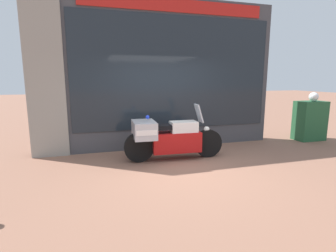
{
  "coord_description": "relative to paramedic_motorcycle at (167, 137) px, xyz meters",
  "views": [
    {
      "loc": [
        -1.83,
        -4.96,
        1.89
      ],
      "look_at": [
        0.0,
        1.22,
        0.71
      ],
      "focal_mm": 28.0,
      "sensor_mm": 36.0,
      "label": 1
    }
  ],
  "objects": [
    {
      "name": "paramedic_motorcycle",
      "position": [
        0.0,
        0.0,
        0.0
      ],
      "size": [
        2.36,
        0.81,
        1.3
      ],
      "rotation": [
        0.0,
        0.0,
        -0.05
      ],
      "color": "black",
      "rests_on": "ground"
    },
    {
      "name": "utility_cabinet",
      "position": [
        4.8,
        0.71,
        0.05
      ],
      "size": [
        0.87,
        0.55,
        1.2
      ],
      "primitive_type": "cube",
      "color": "#235633",
      "rests_on": "ground"
    },
    {
      "name": "shop_building",
      "position": [
        -0.24,
        1.27,
        1.43
      ],
      "size": [
        6.51,
        0.55,
        3.94
      ],
      "color": "#424247",
      "rests_on": "ground"
    },
    {
      "name": "window_display",
      "position": [
        0.52,
        1.3,
        -0.09
      ],
      "size": [
        5.19,
        0.3,
        1.92
      ],
      "color": "slate",
      "rests_on": "ground"
    },
    {
      "name": "white_helmet",
      "position": [
        4.8,
        0.65,
        0.79
      ],
      "size": [
        0.27,
        0.27,
        0.27
      ],
      "primitive_type": "sphere",
      "color": "white",
      "rests_on": "utility_cabinet"
    },
    {
      "name": "ground_plane",
      "position": [
        0.16,
        -0.73,
        -0.55
      ],
      "size": [
        60.0,
        60.0,
        0.0
      ],
      "primitive_type": "plane",
      "color": "#8E604C"
    }
  ]
}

